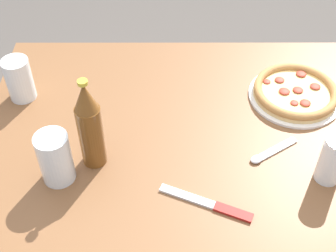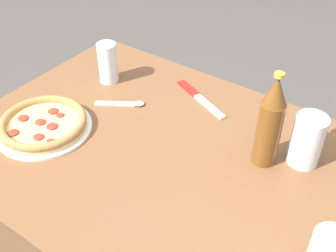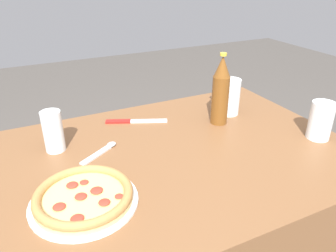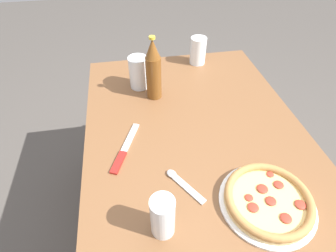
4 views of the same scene
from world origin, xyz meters
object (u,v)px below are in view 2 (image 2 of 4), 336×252
beer_bottle (270,122)px  spoon (125,104)px  glass_mango_juice (108,64)px  pizza_margherita (43,124)px  glass_iced_tea (306,142)px  knife (199,97)px

beer_bottle → spoon: bearing=-177.6°
beer_bottle → glass_mango_juice: bearing=174.3°
pizza_margherita → beer_bottle: beer_bottle is taller
pizza_margherita → glass_mango_juice: glass_mango_juice is taller
glass_mango_juice → spoon: glass_mango_juice is taller
glass_iced_tea → beer_bottle: 0.12m
glass_iced_tea → glass_mango_juice: 0.68m
knife → spoon: bearing=-135.5°
pizza_margherita → spoon: (0.11, 0.23, -0.01)m
glass_mango_juice → pizza_margherita: bearing=-85.9°
beer_bottle → knife: beer_bottle is taller
glass_mango_juice → spoon: bearing=-30.1°
glass_iced_tea → glass_mango_juice: (-0.68, 0.00, -0.00)m
spoon → beer_bottle: bearing=2.4°
knife → beer_bottle: bearing=-26.3°
pizza_margherita → glass_iced_tea: bearing=24.9°
glass_iced_tea → spoon: 0.55m
glass_iced_tea → beer_bottle: bearing=-146.5°
pizza_margherita → beer_bottle: (0.57, 0.25, 0.11)m
beer_bottle → knife: size_ratio=1.19×
glass_mango_juice → knife: size_ratio=0.60×
glass_mango_juice → beer_bottle: beer_bottle is taller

